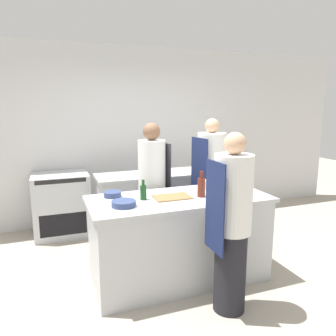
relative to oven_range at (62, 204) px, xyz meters
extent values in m
plane|color=#A89E8E|center=(1.14, -1.76, -0.45)|extent=(16.00, 16.00, 0.00)
cube|color=silver|center=(1.14, 0.37, 0.95)|extent=(8.00, 0.06, 2.80)
cube|color=#B7BABC|center=(1.14, -1.76, -0.01)|extent=(1.84, 0.81, 0.89)
cube|color=#B7BABC|center=(1.14, -1.76, 0.45)|extent=(1.92, 0.84, 0.04)
cube|color=#B7BABC|center=(1.49, -0.51, -0.01)|extent=(2.01, 0.57, 0.89)
cube|color=#B7BABC|center=(1.49, -0.51, 0.45)|extent=(2.10, 0.59, 0.04)
cube|color=#B7BABC|center=(0.00, 0.00, 0.00)|extent=(0.79, 0.63, 0.91)
cube|color=black|center=(0.00, -0.31, -0.20)|extent=(0.63, 0.01, 0.32)
cube|color=black|center=(0.00, -0.31, 0.41)|extent=(0.67, 0.01, 0.06)
cylinder|color=black|center=(1.37, -2.46, -0.07)|extent=(0.29, 0.29, 0.77)
cylinder|color=silver|center=(1.37, -2.46, 0.66)|extent=(0.34, 0.34, 0.70)
cube|color=#19234C|center=(1.19, -2.46, 0.56)|extent=(0.01, 0.33, 0.81)
sphere|color=tan|center=(1.37, -2.46, 1.11)|extent=(0.19, 0.19, 0.19)
cylinder|color=black|center=(1.05, -1.08, -0.07)|extent=(0.29, 0.29, 0.77)
cylinder|color=silver|center=(1.05, -1.08, 0.67)|extent=(0.34, 0.34, 0.69)
cube|color=#2D2D33|center=(1.22, -1.04, 0.57)|extent=(0.10, 0.31, 0.81)
sphere|color=brown|center=(1.05, -1.08, 1.12)|extent=(0.21, 0.21, 0.21)
cylinder|color=black|center=(1.91, -1.02, -0.06)|extent=(0.32, 0.32, 0.79)
cylinder|color=silver|center=(1.91, -1.02, 0.70)|extent=(0.38, 0.38, 0.74)
cube|color=#19234C|center=(1.71, -1.05, 0.60)|extent=(0.07, 0.36, 0.84)
sphere|color=tan|center=(1.91, -1.02, 1.17)|extent=(0.19, 0.19, 0.19)
cylinder|color=#5B2319|center=(1.37, -1.83, 0.57)|extent=(0.08, 0.08, 0.20)
cylinder|color=#5B2319|center=(1.37, -1.83, 0.71)|extent=(0.04, 0.04, 0.08)
cylinder|color=#19471E|center=(0.76, -1.72, 0.55)|extent=(0.07, 0.07, 0.15)
cylinder|color=#19471E|center=(0.76, -1.72, 0.65)|extent=(0.03, 0.03, 0.06)
cylinder|color=#B2A84C|center=(1.88, -1.71, 0.55)|extent=(0.08, 0.08, 0.15)
cylinder|color=#B2A84C|center=(1.88, -1.71, 0.66)|extent=(0.04, 0.04, 0.06)
cylinder|color=#B7BABC|center=(1.66, -1.56, 0.52)|extent=(0.25, 0.25, 0.09)
cylinder|color=navy|center=(0.52, -1.88, 0.50)|extent=(0.23, 0.23, 0.06)
cylinder|color=navy|center=(0.48, -1.51, 0.50)|extent=(0.18, 0.18, 0.06)
cube|color=olive|center=(1.06, -1.76, 0.48)|extent=(0.38, 0.26, 0.01)
cylinder|color=#B7BABC|center=(2.18, -0.55, 0.57)|extent=(0.24, 0.24, 0.19)
camera|label=1|loc=(-0.13, -4.86, 1.44)|focal=35.00mm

